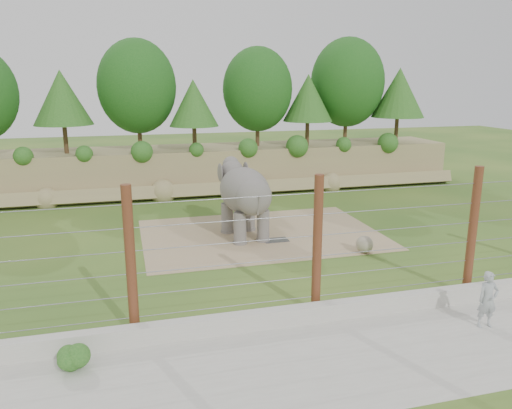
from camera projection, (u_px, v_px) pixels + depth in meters
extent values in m
plane|color=#2F5A20|center=(270.00, 259.00, 18.43)|extent=(90.00, 90.00, 0.00)
cube|color=#96845D|center=(209.00, 168.00, 30.30)|extent=(30.00, 4.00, 2.50)
cube|color=#96845D|center=(216.00, 190.00, 28.37)|extent=(30.00, 1.37, 1.07)
cylinder|color=#3F2B19|center=(66.00, 139.00, 27.32)|extent=(0.24, 0.24, 1.58)
sphere|color=#124714|center=(62.00, 99.00, 26.80)|extent=(3.60, 3.60, 3.60)
cylinder|color=#3F2B19|center=(140.00, 133.00, 28.76)|extent=(0.24, 0.24, 1.92)
sphere|color=#124714|center=(137.00, 86.00, 28.12)|extent=(4.40, 4.40, 4.40)
cylinder|color=#3F2B19|center=(195.00, 138.00, 28.45)|extent=(0.24, 0.24, 1.40)
sphere|color=#124714|center=(194.00, 104.00, 27.99)|extent=(3.20, 3.20, 3.20)
cylinder|color=#3F2B19|center=(257.00, 131.00, 30.35)|extent=(0.24, 0.24, 1.82)
sphere|color=#124714|center=(258.00, 89.00, 29.75)|extent=(4.16, 4.16, 4.16)
cylinder|color=#3F2B19|center=(307.00, 133.00, 30.58)|extent=(0.24, 0.24, 1.50)
sphere|color=#124714|center=(308.00, 99.00, 30.08)|extent=(3.44, 3.44, 3.44)
cylinder|color=#3F2B19|center=(345.00, 126.00, 32.21)|extent=(0.24, 0.24, 2.03)
sphere|color=#124714|center=(347.00, 82.00, 31.54)|extent=(4.64, 4.64, 4.64)
cylinder|color=#3F2B19|center=(396.00, 130.00, 31.89)|extent=(0.24, 0.24, 1.64)
sphere|color=#124714|center=(399.00, 94.00, 31.34)|extent=(3.76, 3.76, 3.76)
cube|color=tan|center=(261.00, 234.00, 21.37)|extent=(10.00, 7.00, 0.02)
cube|color=#262628|center=(276.00, 240.00, 20.50)|extent=(1.00, 0.60, 0.03)
sphere|color=gray|center=(364.00, 244.00, 18.99)|extent=(0.66, 0.66, 0.66)
cube|color=#B9B6AB|center=(322.00, 312.00, 13.69)|extent=(26.00, 0.35, 0.50)
cube|color=#B9B6AB|center=(354.00, 358.00, 11.88)|extent=(26.00, 4.00, 0.01)
cylinder|color=#562C1A|center=(131.00, 263.00, 12.47)|extent=(0.26, 0.26, 4.00)
cylinder|color=#562C1A|center=(317.00, 246.00, 13.73)|extent=(0.26, 0.26, 4.00)
cylinder|color=#562C1A|center=(472.00, 232.00, 14.99)|extent=(0.26, 0.26, 4.00)
cylinder|color=gray|center=(316.00, 296.00, 14.10)|extent=(20.00, 0.02, 0.02)
cylinder|color=gray|center=(316.00, 276.00, 13.95)|extent=(20.00, 0.02, 0.02)
cylinder|color=gray|center=(317.00, 256.00, 13.80)|extent=(20.00, 0.02, 0.02)
cylinder|color=gray|center=(318.00, 235.00, 13.66)|extent=(20.00, 0.02, 0.02)
cylinder|color=gray|center=(318.00, 214.00, 13.51)|extent=(20.00, 0.02, 0.02)
cylinder|color=gray|center=(319.00, 193.00, 13.37)|extent=(20.00, 0.02, 0.02)
sphere|color=#225D1D|center=(71.00, 358.00, 11.30)|extent=(0.63, 0.63, 0.63)
imported|color=#A2A8AB|center=(488.00, 300.00, 13.21)|extent=(0.60, 0.43, 1.55)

